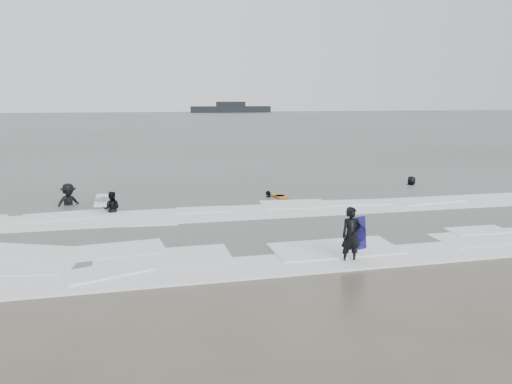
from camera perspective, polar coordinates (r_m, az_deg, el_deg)
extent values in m
plane|color=brown|center=(15.12, 4.19, -7.54)|extent=(320.00, 320.00, 0.00)
plane|color=#47544C|center=(93.95, -10.16, 7.68)|extent=(320.00, 320.00, 0.00)
imported|color=black|center=(14.94, 10.73, -7.95)|extent=(0.62, 0.41, 1.68)
imported|color=black|center=(21.61, -16.14, -2.37)|extent=(0.76, 0.62, 1.48)
imported|color=black|center=(23.59, -20.58, -1.56)|extent=(1.40, 1.16, 1.88)
imported|color=black|center=(23.91, 1.45, -0.71)|extent=(0.96, 0.75, 1.52)
imported|color=black|center=(28.57, 17.31, 0.68)|extent=(0.93, 0.97, 1.68)
cube|color=white|center=(14.57, 4.88, -8.13)|extent=(30.03, 2.32, 0.07)
cube|color=white|center=(20.72, -0.61, -2.37)|extent=(30.00, 2.60, 0.09)
cube|color=black|center=(165.56, -2.90, 9.41)|extent=(25.89, 4.62, 2.03)
cube|color=black|center=(165.53, -2.91, 10.02)|extent=(9.25, 2.77, 1.48)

